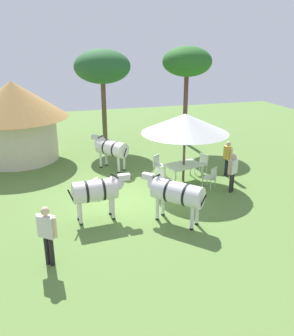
# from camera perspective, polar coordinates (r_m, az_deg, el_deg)

# --- Properties ---
(ground_plane) EXTENTS (36.00, 36.00, 0.00)m
(ground_plane) POSITION_cam_1_polar(r_m,az_deg,el_deg) (13.39, -3.54, -4.91)
(ground_plane) COLOR #5C7E3A
(thatched_hut) EXTENTS (5.08, 5.08, 3.85)m
(thatched_hut) POSITION_cam_1_polar(r_m,az_deg,el_deg) (18.26, -20.59, 7.95)
(thatched_hut) COLOR beige
(thatched_hut) RESTS_ON ground_plane
(shade_umbrella) EXTENTS (3.54, 3.54, 2.88)m
(shade_umbrella) POSITION_cam_1_polar(r_m,az_deg,el_deg) (14.28, 6.21, 7.19)
(shade_umbrella) COLOR brown
(shade_umbrella) RESTS_ON ground_plane
(patio_dining_table) EXTENTS (1.70, 1.31, 0.74)m
(patio_dining_table) POSITION_cam_1_polar(r_m,az_deg,el_deg) (14.79, 5.95, 0.28)
(patio_dining_table) COLOR silver
(patio_dining_table) RESTS_ON ground_plane
(patio_chair_near_lawn) EXTENTS (0.61, 0.60, 0.90)m
(patio_chair_near_lawn) POSITION_cam_1_polar(r_m,az_deg,el_deg) (15.47, 1.79, 0.72)
(patio_chair_near_lawn) COLOR silver
(patio_chair_near_lawn) RESTS_ON ground_plane
(patio_chair_west_end) EXTENTS (0.58, 0.58, 0.90)m
(patio_chair_west_end) POSITION_cam_1_polar(r_m,az_deg,el_deg) (13.94, 2.48, -1.53)
(patio_chair_west_end) COLOR silver
(patio_chair_west_end) RESTS_ON ground_plane
(patio_chair_near_hut) EXTENTS (0.60, 0.60, 0.90)m
(patio_chair_near_hut) POSITION_cam_1_polar(r_m,az_deg,el_deg) (14.26, 10.35, -1.33)
(patio_chair_near_hut) COLOR silver
(patio_chair_near_hut) RESTS_ON ground_plane
(patio_chair_east_end) EXTENTS (0.58, 0.59, 0.90)m
(patio_chair_east_end) POSITION_cam_1_polar(r_m,az_deg,el_deg) (15.80, 8.95, 0.89)
(patio_chair_east_end) COLOR silver
(patio_chair_east_end) RESTS_ON ground_plane
(guest_beside_umbrella) EXTENTS (0.21, 0.57, 1.57)m
(guest_beside_umbrella) POSITION_cam_1_polar(r_m,az_deg,el_deg) (15.58, 12.94, 1.99)
(guest_beside_umbrella) COLOR black
(guest_beside_umbrella) RESTS_ON ground_plane
(guest_behind_table) EXTENTS (0.49, 0.39, 1.57)m
(guest_behind_table) POSITION_cam_1_polar(r_m,az_deg,el_deg) (13.97, 13.72, -0.21)
(guest_behind_table) COLOR #242521
(guest_behind_table) RESTS_ON ground_plane
(standing_watcher) EXTENTS (0.50, 0.45, 1.70)m
(standing_watcher) POSITION_cam_1_polar(r_m,az_deg,el_deg) (9.56, -15.88, -9.73)
(standing_watcher) COLOR black
(standing_watcher) RESTS_ON ground_plane
(striped_lounge_chair) EXTENTS (0.92, 0.72, 0.60)m
(striped_lounge_chair) POSITION_cam_1_polar(r_m,az_deg,el_deg) (13.86, -9.77, -3.14)
(striped_lounge_chair) COLOR #D15535
(striped_lounge_chair) RESTS_ON ground_plane
(zebra_nearest_camera) EXTENTS (1.76, 1.88, 1.57)m
(zebra_nearest_camera) POSITION_cam_1_polar(r_m,az_deg,el_deg) (11.33, 4.72, -4.05)
(zebra_nearest_camera) COLOR silver
(zebra_nearest_camera) RESTS_ON ground_plane
(zebra_by_umbrella) EXTENTS (2.11, 0.80, 1.56)m
(zebra_by_umbrella) POSITION_cam_1_polar(r_m,az_deg,el_deg) (11.58, -8.19, -3.69)
(zebra_by_umbrella) COLOR silver
(zebra_by_umbrella) RESTS_ON ground_plane
(zebra_toward_hut) EXTENTS (1.51, 1.84, 1.53)m
(zebra_toward_hut) POSITION_cam_1_polar(r_m,az_deg,el_deg) (16.13, -5.86, 3.20)
(zebra_toward_hut) COLOR silver
(zebra_toward_hut) RESTS_ON ground_plane
(acacia_tree_behind_hut) EXTENTS (2.68, 2.68, 5.35)m
(acacia_tree_behind_hut) POSITION_cam_1_polar(r_m,az_deg,el_deg) (19.92, 6.51, 16.63)
(acacia_tree_behind_hut) COLOR brown
(acacia_tree_behind_hut) RESTS_ON ground_plane
(acacia_tree_left_background) EXTENTS (3.04, 3.04, 5.21)m
(acacia_tree_left_background) POSITION_cam_1_polar(r_m,az_deg,el_deg) (19.77, -7.26, 15.91)
(acacia_tree_left_background) COLOR brown
(acacia_tree_left_background) RESTS_ON ground_plane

